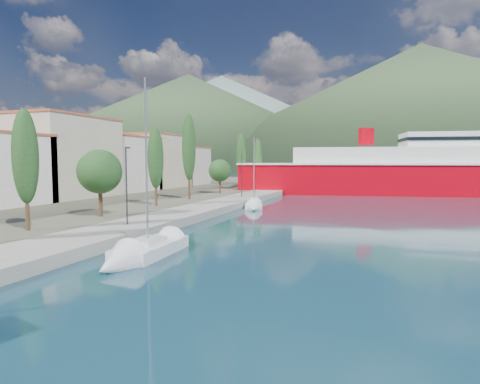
% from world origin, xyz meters
% --- Properties ---
extents(ground, '(1400.00, 1400.00, 0.00)m').
position_xyz_m(ground, '(0.00, 120.00, 0.00)').
color(ground, '#143949').
extents(quay, '(5.00, 88.00, 0.80)m').
position_xyz_m(quay, '(-9.00, 26.00, 0.40)').
color(quay, gray).
rests_on(quay, ground).
extents(land_strip, '(70.00, 148.00, 0.70)m').
position_xyz_m(land_strip, '(-47.00, 36.00, 0.35)').
color(land_strip, '#565644').
rests_on(land_strip, ground).
extents(town_buildings, '(9.20, 69.20, 11.30)m').
position_xyz_m(town_buildings, '(-32.00, 36.91, 5.57)').
color(town_buildings, '#C1B59F').
rests_on(town_buildings, land_strip).
extents(tree_row, '(4.01, 63.88, 11.38)m').
position_xyz_m(tree_row, '(-14.48, 30.58, 5.84)').
color(tree_row, '#47301E').
rests_on(tree_row, land_strip).
extents(lamp_posts, '(0.15, 48.29, 6.06)m').
position_xyz_m(lamp_posts, '(-9.00, 14.97, 4.08)').
color(lamp_posts, '#2D2D33').
rests_on(lamp_posts, quay).
extents(sailboat_near, '(2.79, 8.18, 11.60)m').
position_xyz_m(sailboat_near, '(-3.47, 5.67, 0.31)').
color(sailboat_near, silver).
rests_on(sailboat_near, ground).
extents(sailboat_mid, '(3.85, 6.80, 9.53)m').
position_xyz_m(sailboat_mid, '(-4.84, 32.39, 0.28)').
color(sailboat_mid, silver).
rests_on(sailboat_mid, ground).
extents(ferry, '(63.31, 23.07, 12.31)m').
position_xyz_m(ferry, '(15.44, 63.83, 3.75)').
color(ferry, '#B2000D').
rests_on(ferry, ground).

